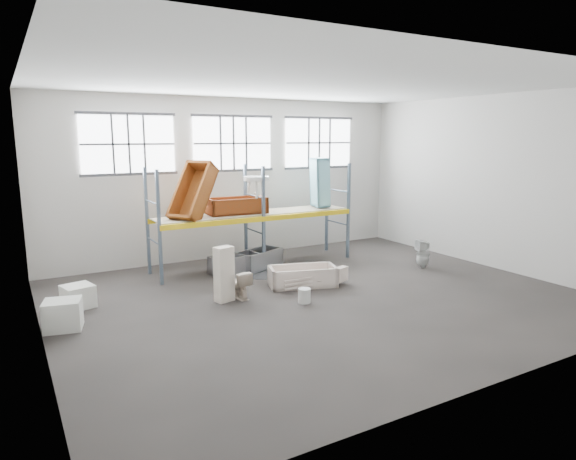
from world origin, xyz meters
TOP-DOWN VIEW (x-y plane):
  - floor at (0.00, 0.00)m, footprint 12.00×10.00m
  - ceiling at (0.00, 0.00)m, footprint 12.00×10.00m
  - wall_back at (0.00, 5.05)m, footprint 12.00×0.10m
  - wall_front at (0.00, -5.05)m, footprint 12.00×0.10m
  - wall_left at (-6.05, 0.00)m, footprint 0.10×10.00m
  - wall_right at (6.05, 0.00)m, footprint 0.10×10.00m
  - window_left at (-3.20, 4.94)m, footprint 2.60×0.04m
  - window_mid at (0.00, 4.94)m, footprint 2.60×0.04m
  - window_right at (3.20, 4.94)m, footprint 2.60×0.04m
  - rack_upright_la at (-3.00, 2.90)m, footprint 0.08×0.08m
  - rack_upright_lb at (-3.00, 4.10)m, footprint 0.08×0.08m
  - rack_upright_ma at (0.00, 2.90)m, footprint 0.08×0.08m
  - rack_upright_mb at (0.00, 4.10)m, footprint 0.08×0.08m
  - rack_upright_ra at (3.00, 2.90)m, footprint 0.08×0.08m
  - rack_upright_rb at (3.00, 4.10)m, footprint 0.08×0.08m
  - rack_beam_front at (0.00, 2.90)m, footprint 6.00×0.10m
  - rack_beam_back at (0.00, 4.10)m, footprint 6.00×0.10m
  - shelf_deck at (0.00, 3.50)m, footprint 5.90×1.10m
  - wet_patch at (0.00, 2.70)m, footprint 1.80×1.80m
  - bathtub_beige at (0.14, 0.99)m, footprint 1.88×1.28m
  - cistern_spare at (1.06, 0.57)m, footprint 0.43×0.30m
  - sink_in_tub at (0.41, 0.69)m, footprint 0.46×0.46m
  - toilet_beige at (-1.70, 0.87)m, footprint 0.42×0.69m
  - cistern_tall at (-2.10, 0.84)m, footprint 0.48×0.37m
  - toilet_white at (4.16, 0.77)m, footprint 0.49×0.48m
  - steel_tub_left at (-0.87, 3.03)m, footprint 1.46×0.78m
  - steel_tub_right at (-0.05, 3.14)m, footprint 1.62×1.21m
  - rust_tub_flat at (-0.51, 3.63)m, footprint 1.76×0.91m
  - rust_tub_tilted at (-1.85, 3.55)m, footprint 1.64×1.47m
  - sink_on_shelf at (-0.06, 3.21)m, footprint 0.87×0.77m
  - blue_tub_upright at (2.31, 3.50)m, footprint 0.63×0.80m
  - bucket at (-0.54, -0.19)m, footprint 0.38×0.38m
  - carton_near at (-5.58, 0.83)m, footprint 0.82×0.75m
  - carton_far at (-5.13, 2.10)m, footprint 0.74×0.74m

SIDE VIEW (x-z plane):
  - floor at x=0.00m, z-range -0.10..0.00m
  - wet_patch at x=0.00m, z-range 0.00..0.00m
  - sink_in_tub at x=0.41m, z-range 0.09..0.23m
  - bucket at x=-0.54m, z-range 0.00..0.34m
  - bathtub_beige at x=0.14m, z-range 0.00..0.50m
  - carton_far at x=-5.13m, z-range 0.00..0.51m
  - steel_tub_left at x=-0.87m, z-range 0.00..0.51m
  - steel_tub_right at x=-0.05m, z-range 0.00..0.54m
  - cistern_spare at x=1.06m, z-range 0.09..0.47m
  - carton_near at x=-5.58m, z-range 0.00..0.60m
  - toilet_beige at x=-1.70m, z-range 0.00..0.68m
  - toilet_white at x=4.16m, z-range 0.00..0.84m
  - cistern_tall at x=-2.10m, z-range 0.00..1.31m
  - rack_upright_la at x=-3.00m, z-range 0.00..3.00m
  - rack_upright_lb at x=-3.00m, z-range 0.00..3.00m
  - rack_upright_ma at x=0.00m, z-range 0.00..3.00m
  - rack_upright_mb at x=0.00m, z-range 0.00..3.00m
  - rack_upright_ra at x=3.00m, z-range 0.00..3.00m
  - rack_upright_rb at x=3.00m, z-range 0.00..3.00m
  - rack_beam_front at x=0.00m, z-range 1.43..1.57m
  - rack_beam_back at x=0.00m, z-range 1.43..1.57m
  - shelf_deck at x=0.00m, z-range 1.57..1.59m
  - rust_tub_flat at x=-0.51m, z-range 1.58..2.06m
  - sink_on_shelf at x=-0.06m, z-range 1.77..2.42m
  - rust_tub_tilted at x=-1.85m, z-range 1.43..3.16m
  - blue_tub_upright at x=2.31m, z-range 1.63..3.16m
  - wall_back at x=0.00m, z-range 0.00..5.00m
  - wall_front at x=0.00m, z-range 0.00..5.00m
  - wall_left at x=-6.05m, z-range 0.00..5.00m
  - wall_right at x=6.05m, z-range 0.00..5.00m
  - window_left at x=-3.20m, z-range 2.80..4.40m
  - window_mid at x=0.00m, z-range 2.80..4.40m
  - window_right at x=3.20m, z-range 2.80..4.40m
  - ceiling at x=0.00m, z-range 5.00..5.10m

